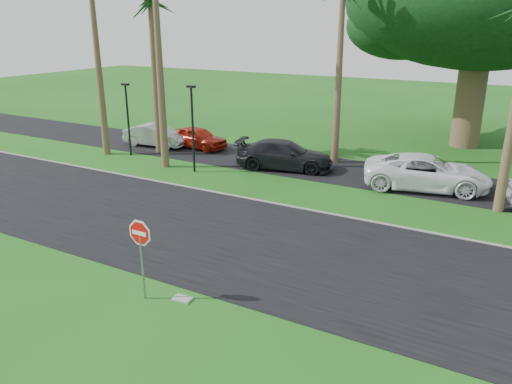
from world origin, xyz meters
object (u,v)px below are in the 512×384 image
object	(u,v)px
car_silver	(156,136)
car_red	(198,138)
stop_sign_near	(141,243)
car_dark	(284,155)
car_minivan	(427,173)

from	to	relation	value
car_silver	car_red	xyz separation A→B (m)	(2.69, 0.91, -0.02)
car_silver	stop_sign_near	bearing A→B (deg)	-147.34
car_red	car_dark	distance (m)	7.15
stop_sign_near	car_red	bearing A→B (deg)	120.57
car_silver	car_red	world-z (taller)	car_silver
car_silver	car_dark	distance (m)	9.69
car_red	car_minivan	bearing A→B (deg)	-90.06
car_minivan	car_silver	bearing A→B (deg)	76.09
car_silver	car_dark	xyz separation A→B (m)	(9.66, -0.68, 0.07)
car_silver	car_minivan	bearing A→B (deg)	-97.84
car_dark	car_minivan	bearing A→B (deg)	-102.37
car_red	car_minivan	size ratio (longest dim) A/B	0.68
car_silver	car_minivan	distance (m)	17.25
car_red	car_minivan	xyz separation A→B (m)	(14.56, -1.41, 0.14)
stop_sign_near	car_silver	bearing A→B (deg)	128.84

